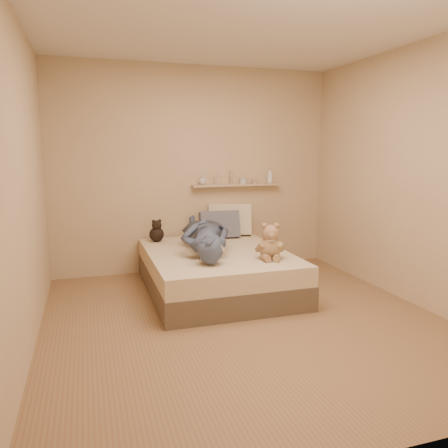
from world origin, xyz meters
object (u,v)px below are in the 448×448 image
object	(u,v)px
bed	(216,271)
teddy_bear	(270,244)
pillow_grey	(219,225)
dark_plush	(157,232)
game_console	(216,249)
person	(205,234)
wall_shelf	(237,185)
pillow_cream	(230,220)

from	to	relation	value
bed	teddy_bear	world-z (taller)	teddy_bear
pillow_grey	dark_plush	bearing A→B (deg)	179.04
bed	pillow_grey	bearing A→B (deg)	70.36
game_console	dark_plush	distance (m)	1.32
dark_plush	person	world-z (taller)	person
dark_plush	person	size ratio (longest dim) A/B	0.18
teddy_bear	wall_shelf	world-z (taller)	wall_shelf
pillow_grey	person	bearing A→B (deg)	-120.01
pillow_cream	wall_shelf	bearing A→B (deg)	33.81
game_console	wall_shelf	distance (m)	1.71
bed	game_console	bearing A→B (deg)	-106.89
pillow_grey	teddy_bear	bearing A→B (deg)	-81.55
person	wall_shelf	size ratio (longest dim) A/B	1.25
dark_plush	pillow_grey	bearing A→B (deg)	-0.96
teddy_bear	pillow_grey	xyz separation A→B (m)	(-0.18, 1.20, 0.01)
pillow_cream	wall_shelf	xyz separation A→B (m)	(0.12, 0.08, 0.45)
teddy_bear	pillow_cream	distance (m)	1.34
game_console	pillow_cream	xyz separation A→B (m)	(0.60, 1.39, 0.04)
teddy_bear	person	world-z (taller)	teddy_bear
person	bed	bearing A→B (deg)	155.05
game_console	person	distance (m)	0.64
bed	dark_plush	size ratio (longest dim) A/B	6.91
bed	game_console	world-z (taller)	game_console
bed	pillow_grey	distance (m)	0.83
teddy_bear	pillow_cream	world-z (taller)	pillow_cream
dark_plush	pillow_cream	distance (m)	0.99
teddy_bear	person	size ratio (longest dim) A/B	0.25
bed	dark_plush	xyz separation A→B (m)	(-0.55, 0.70, 0.34)
teddy_bear	bed	bearing A→B (deg)	129.97
teddy_bear	dark_plush	xyz separation A→B (m)	(-0.97, 1.21, -0.04)
bed	pillow_cream	size ratio (longest dim) A/B	3.45
teddy_bear	pillow_grey	bearing A→B (deg)	98.45
pillow_cream	bed	bearing A→B (deg)	-117.50
dark_plush	person	xyz separation A→B (m)	(0.44, -0.62, 0.06)
dark_plush	pillow_cream	bearing A→B (deg)	7.34
teddy_bear	pillow_cream	size ratio (longest dim) A/B	0.69
pillow_grey	wall_shelf	world-z (taller)	wall_shelf
game_console	pillow_cream	distance (m)	1.51
game_console	wall_shelf	xyz separation A→B (m)	(0.72, 1.47, 0.49)
bed	pillow_cream	distance (m)	1.03
bed	game_console	size ratio (longest dim) A/B	9.81
teddy_bear	person	xyz separation A→B (m)	(-0.53, 0.59, 0.02)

